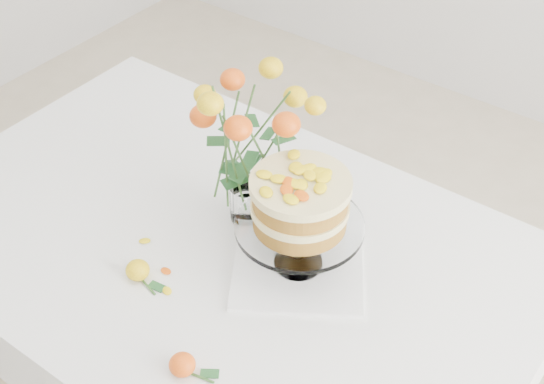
# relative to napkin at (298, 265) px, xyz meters

# --- Properties ---
(table) EXTENTS (1.43, 0.93, 0.76)m
(table) POSITION_rel_napkin_xyz_m (-0.20, -0.04, -0.09)
(table) COLOR tan
(table) RESTS_ON ground
(napkin) EXTENTS (0.38, 0.38, 0.01)m
(napkin) POSITION_rel_napkin_xyz_m (0.00, 0.00, 0.00)
(napkin) COLOR white
(napkin) RESTS_ON table
(cake_stand) EXTENTS (0.27, 0.27, 0.24)m
(cake_stand) POSITION_rel_napkin_xyz_m (0.00, 0.00, 0.16)
(cake_stand) COLOR white
(cake_stand) RESTS_ON napkin
(rose_vase) EXTENTS (0.30, 0.30, 0.39)m
(rose_vase) POSITION_rel_napkin_xyz_m (-0.18, 0.05, 0.23)
(rose_vase) COLOR white
(rose_vase) RESTS_ON table
(loose_rose_near) EXTENTS (0.09, 0.05, 0.04)m
(loose_rose_near) POSITION_rel_napkin_xyz_m (-0.25, -0.23, 0.02)
(loose_rose_near) COLOR yellow
(loose_rose_near) RESTS_ON table
(loose_rose_far) EXTENTS (0.09, 0.05, 0.04)m
(loose_rose_far) POSITION_rel_napkin_xyz_m (-0.02, -0.35, 0.02)
(loose_rose_far) COLOR #DD4C0A
(loose_rose_far) RESTS_ON table
(stray_petal_a) EXTENTS (0.03, 0.02, 0.00)m
(stray_petal_a) POSITION_rel_napkin_xyz_m (-0.32, -0.14, -0.00)
(stray_petal_a) COLOR yellow
(stray_petal_a) RESTS_ON table
(stray_petal_b) EXTENTS (0.03, 0.02, 0.00)m
(stray_petal_b) POSITION_rel_napkin_xyz_m (-0.22, -0.18, -0.00)
(stray_petal_b) COLOR yellow
(stray_petal_b) RESTS_ON table
(stray_petal_c) EXTENTS (0.03, 0.02, 0.00)m
(stray_petal_c) POSITION_rel_napkin_xyz_m (-0.18, -0.22, -0.00)
(stray_petal_c) COLOR yellow
(stray_petal_c) RESTS_ON table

